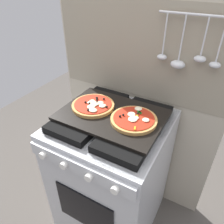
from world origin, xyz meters
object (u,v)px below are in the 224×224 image
Objects in this scene: pizza_right at (134,119)px; baking_tray at (112,115)px; pizza_left at (93,105)px; stove at (112,173)px.

baking_tray is at bearing 178.00° from pizza_right.
pizza_left is at bearing 177.77° from pizza_right.
stove is at bearing 178.73° from pizza_right.
baking_tray is 2.31× the size of pizza_right.
stove is 0.49m from pizza_left.
pizza_right is (0.13, -0.00, 0.02)m from baking_tray.
pizza_right is at bearing -1.27° from stove.
stove is 3.85× the size of pizza_left.
pizza_left reaches higher than stove.
pizza_right is at bearing -2.23° from pizza_left.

